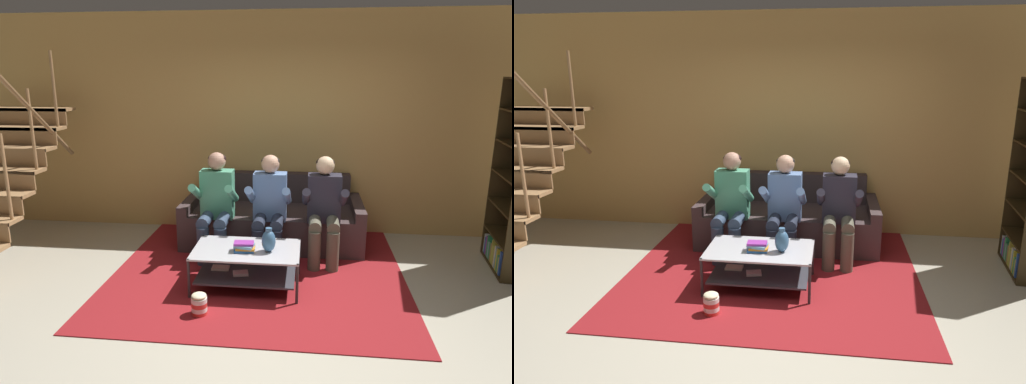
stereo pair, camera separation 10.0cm
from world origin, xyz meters
TOP-DOWN VIEW (x-y plane):
  - ground at (0.00, 0.00)m, footprint 16.80×16.80m
  - back_partition at (0.00, 2.46)m, footprint 8.40×0.12m
  - couch at (-0.12, 1.93)m, footprint 2.23×1.00m
  - person_seated_left at (-0.74, 1.35)m, footprint 0.50×0.58m
  - person_seated_middle at (-0.12, 1.35)m, footprint 0.50×0.58m
  - person_seated_right at (0.51, 1.35)m, footprint 0.50×0.58m
  - coffee_table at (-0.28, 0.60)m, footprint 1.07×0.68m
  - area_rug at (-0.20, 1.14)m, footprint 3.12×3.28m
  - vase at (-0.05, 0.55)m, footprint 0.14×0.14m
  - book_stack at (-0.29, 0.53)m, footprint 0.22×0.17m
  - popcorn_tub at (-0.63, -0.03)m, footprint 0.15×0.15m

SIDE VIEW (x-z plane):
  - ground at x=0.00m, z-range 0.00..0.00m
  - area_rug at x=-0.20m, z-range 0.00..0.01m
  - popcorn_tub at x=-0.63m, z-range 0.00..0.21m
  - coffee_table at x=-0.28m, z-range 0.07..0.48m
  - couch at x=-0.12m, z-range -0.14..0.70m
  - book_stack at x=-0.29m, z-range 0.41..0.50m
  - vase at x=-0.05m, z-range 0.40..0.65m
  - person_seated_right at x=0.51m, z-range 0.06..1.27m
  - person_seated_middle at x=-0.12m, z-range 0.06..1.28m
  - person_seated_left at x=-0.74m, z-range 0.06..1.29m
  - back_partition at x=0.00m, z-range 0.00..2.90m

